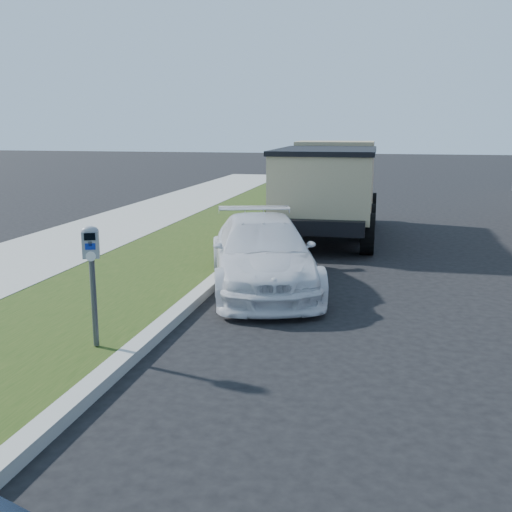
# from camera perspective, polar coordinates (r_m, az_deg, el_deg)

# --- Properties ---
(ground) EXTENTS (120.00, 120.00, 0.00)m
(ground) POSITION_cam_1_polar(r_m,az_deg,el_deg) (7.99, 8.36, -8.98)
(ground) COLOR black
(ground) RESTS_ON ground
(streetside) EXTENTS (6.12, 50.00, 0.15)m
(streetside) POSITION_cam_1_polar(r_m,az_deg,el_deg) (11.56, -19.45, -2.54)
(streetside) COLOR gray
(streetside) RESTS_ON ground
(parking_meter) EXTENTS (0.25, 0.21, 1.54)m
(parking_meter) POSITION_cam_1_polar(r_m,az_deg,el_deg) (7.67, -15.40, -0.37)
(parking_meter) COLOR #3F4247
(parking_meter) RESTS_ON ground
(white_wagon) EXTENTS (2.99, 4.71, 1.27)m
(white_wagon) POSITION_cam_1_polar(r_m,az_deg,el_deg) (10.87, 0.66, 0.33)
(white_wagon) COLOR silver
(white_wagon) RESTS_ON ground
(dump_truck) EXTENTS (2.62, 6.31, 2.45)m
(dump_truck) POSITION_cam_1_polar(r_m,az_deg,el_deg) (16.36, 6.99, 6.88)
(dump_truck) COLOR black
(dump_truck) RESTS_ON ground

